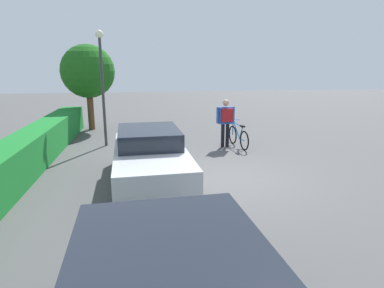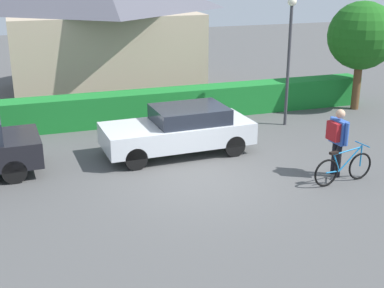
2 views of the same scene
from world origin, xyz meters
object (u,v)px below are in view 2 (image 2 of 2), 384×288
object	(u,v)px
parked_car_far	(180,129)
bicycle	(344,168)
street_lamp	(290,44)
person_rider	(337,136)
tree_kerbside	(362,36)

from	to	relation	value
parked_car_far	bicycle	xyz separation A→B (m)	(3.15, -3.32, -0.32)
bicycle	street_lamp	distance (m)	5.43
street_lamp	person_rider	bearing A→B (deg)	-101.92
person_rider	tree_kerbside	bearing A→B (deg)	51.06
parked_car_far	street_lamp	xyz separation A→B (m)	(4.14, 1.51, 1.97)
person_rider	street_lamp	size ratio (longest dim) A/B	0.42
bicycle	tree_kerbside	bearing A→B (deg)	53.01
parked_car_far	bicycle	size ratio (longest dim) A/B	2.43
bicycle	tree_kerbside	distance (m)	7.60
street_lamp	tree_kerbside	xyz separation A→B (m)	(3.38, 0.97, -0.02)
parked_car_far	person_rider	bearing A→B (deg)	-41.49
bicycle	person_rider	bearing A→B (deg)	82.28
bicycle	person_rider	xyz separation A→B (m)	(0.06, 0.47, 0.68)
street_lamp	bicycle	bearing A→B (deg)	-101.52
bicycle	person_rider	size ratio (longest dim) A/B	1.00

